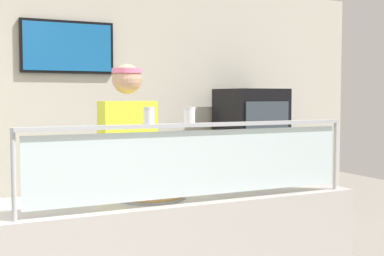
{
  "coord_description": "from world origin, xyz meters",
  "views": [
    {
      "loc": [
        -0.21,
        -2.49,
        1.54
      ],
      "look_at": [
        1.18,
        0.37,
        1.34
      ],
      "focal_mm": 48.99,
      "sensor_mm": 36.0,
      "label": 1
    }
  ],
  "objects": [
    {
      "name": "shop_rear_unit",
      "position": [
        1.06,
        2.64,
        1.36
      ],
      "size": [
        6.53,
        0.13,
        2.7
      ],
      "color": "beige",
      "rests_on": "ground"
    },
    {
      "name": "sneeze_guard",
      "position": [
        1.06,
        0.06,
        1.23
      ],
      "size": [
        1.95,
        0.06,
        0.44
      ],
      "color": "#B2B5BC",
      "rests_on": "serving_counter"
    },
    {
      "name": "pizza_tray",
      "position": [
        0.87,
        0.3,
        0.97
      ],
      "size": [
        0.42,
        0.42,
        0.04
      ],
      "color": "#9EA0A8",
      "rests_on": "serving_counter"
    },
    {
      "name": "pizza_server",
      "position": [
        0.92,
        0.28,
        0.99
      ],
      "size": [
        0.14,
        0.29,
        0.01
      ],
      "primitive_type": "cube",
      "rotation": [
        0.0,
        0.0,
        -0.26
      ],
      "color": "#ADAFB7",
      "rests_on": "pizza_tray"
    },
    {
      "name": "parmesan_shaker",
      "position": [
        0.78,
        0.06,
        1.43
      ],
      "size": [
        0.06,
        0.06,
        0.09
      ],
      "color": "white",
      "rests_on": "sneeze_guard"
    },
    {
      "name": "pepper_flake_shaker",
      "position": [
        1.01,
        0.06,
        1.43
      ],
      "size": [
        0.06,
        0.06,
        0.09
      ],
      "color": "white",
      "rests_on": "sneeze_guard"
    },
    {
      "name": "worker_figure",
      "position": [
        1.0,
        1.03,
        1.01
      ],
      "size": [
        0.41,
        0.5,
        1.76
      ],
      "color": "#23232D",
      "rests_on": "ground"
    },
    {
      "name": "drink_fridge",
      "position": [
        2.75,
        2.19,
        0.81
      ],
      "size": [
        0.6,
        0.62,
        1.61
      ],
      "color": "black",
      "rests_on": "ground"
    }
  ]
}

